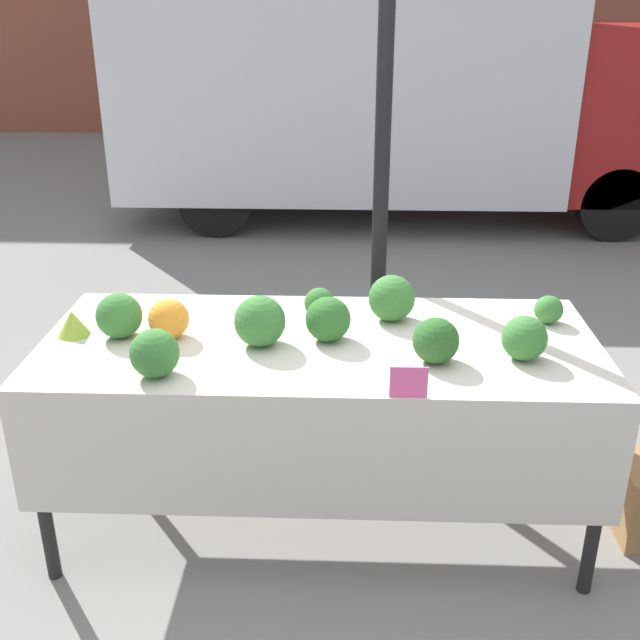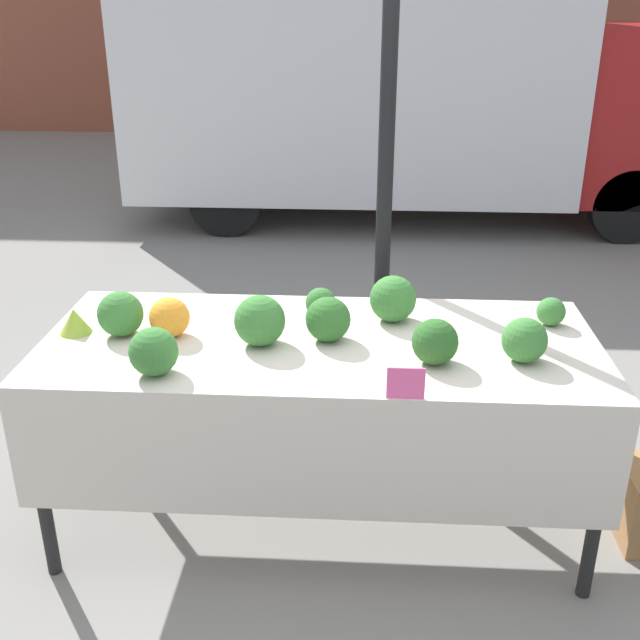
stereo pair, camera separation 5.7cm
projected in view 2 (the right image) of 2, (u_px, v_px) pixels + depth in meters
ground_plane at (320, 517)px, 3.12m from camera, size 40.00×40.00×0.00m
tent_pole at (386, 158)px, 3.23m from camera, size 0.07×0.07×2.70m
parked_truck at (396, 83)px, 7.00m from camera, size 5.12×1.96×2.35m
market_table at (319, 370)px, 2.77m from camera, size 2.08×0.88×0.81m
orange_cauliflower at (170, 317)px, 2.80m from camera, size 0.15×0.15×0.15m
romanesco_head at (75, 321)px, 2.83m from camera, size 0.12×0.12×0.10m
broccoli_head_0 at (153, 352)px, 2.51m from camera, size 0.17×0.17×0.17m
broccoli_head_1 at (328, 319)px, 2.76m from camera, size 0.17×0.17×0.17m
broccoli_head_2 at (435, 342)px, 2.58m from camera, size 0.16×0.16×0.16m
broccoli_head_3 at (321, 303)px, 2.97m from camera, size 0.12×0.12×0.12m
broccoli_head_4 at (393, 299)px, 2.93m from camera, size 0.18×0.18×0.18m
broccoli_head_5 at (551, 312)px, 2.90m from camera, size 0.11×0.11×0.11m
broccoli_head_6 at (524, 340)px, 2.60m from camera, size 0.16×0.16×0.16m
broccoli_head_7 at (260, 321)px, 2.72m from camera, size 0.19×0.19×0.19m
broccoli_head_8 at (120, 314)px, 2.80m from camera, size 0.17×0.17×0.17m
price_sign at (406, 383)px, 2.36m from camera, size 0.12×0.01×0.11m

